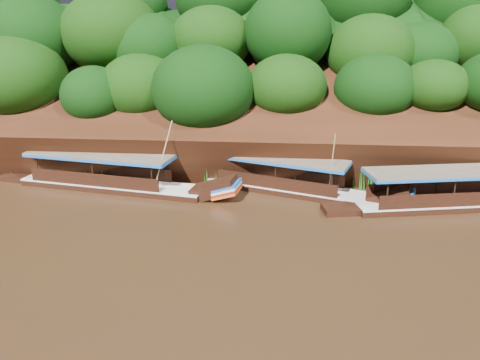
# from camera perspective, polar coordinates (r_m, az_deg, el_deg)

# --- Properties ---
(ground) EXTENTS (160.00, 160.00, 0.00)m
(ground) POSITION_cam_1_polar(r_m,az_deg,el_deg) (25.58, 4.22, -8.12)
(ground) COLOR black
(ground) RESTS_ON ground
(riverbank) EXTENTS (120.00, 30.06, 19.40)m
(riverbank) POSITION_cam_1_polar(r_m,az_deg,el_deg) (46.54, 4.69, 6.82)
(riverbank) COLOR black
(riverbank) RESTS_ON ground
(boat_0) EXTENTS (15.89, 5.09, 6.40)m
(boat_0) POSITION_cam_1_polar(r_m,az_deg,el_deg) (33.94, 25.98, -2.03)
(boat_0) COLOR black
(boat_0) RESTS_ON ground
(boat_1) EXTENTS (14.20, 6.71, 5.28)m
(boat_1) POSITION_cam_1_polar(r_m,az_deg,el_deg) (33.03, 7.30, -0.76)
(boat_1) COLOR black
(boat_1) RESTS_ON ground
(boat_2) EXTENTS (16.48, 4.98, 5.71)m
(boat_2) POSITION_cam_1_polar(r_m,az_deg,el_deg) (34.57, -14.09, -0.25)
(boat_2) COLOR black
(boat_2) RESTS_ON ground
(reeds) EXTENTS (48.55, 2.27, 2.11)m
(reeds) POSITION_cam_1_polar(r_m,az_deg,el_deg) (34.28, -1.57, 0.68)
(reeds) COLOR #1C5F17
(reeds) RESTS_ON ground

